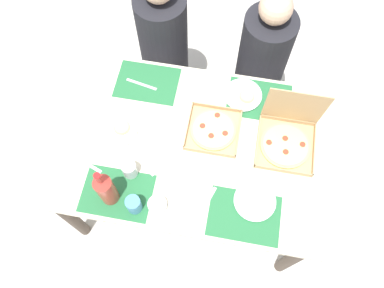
{
  "coord_description": "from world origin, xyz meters",
  "views": [
    {
      "loc": [
        0.15,
        -0.85,
        2.67
      ],
      "look_at": [
        0.0,
        0.0,
        0.77
      ],
      "focal_mm": 36.24,
      "sensor_mm": 36.0,
      "label": 1
    }
  ],
  "objects_px": {
    "pizza_box_corner_left": "(213,130)",
    "diner_left_seat": "(164,51)",
    "plate_near_left": "(255,201)",
    "soda_bottle": "(106,189)",
    "plate_near_right": "(118,129)",
    "diner_right_seat": "(260,67)",
    "condiment_bowl": "(157,205)",
    "plate_far_right": "(243,95)",
    "cup_dark": "(130,169)",
    "cup_red": "(134,205)",
    "pizza_box_edge_far": "(287,137)"
  },
  "relations": [
    {
      "from": "pizza_box_edge_far",
      "to": "cup_dark",
      "type": "relative_size",
      "value": 3.48
    },
    {
      "from": "pizza_box_edge_far",
      "to": "plate_near_right",
      "type": "distance_m",
      "value": 0.92
    },
    {
      "from": "pizza_box_corner_left",
      "to": "diner_left_seat",
      "type": "xyz_separation_m",
      "value": [
        -0.43,
        0.65,
        -0.24
      ]
    },
    {
      "from": "plate_near_right",
      "to": "diner_left_seat",
      "type": "bearing_deg",
      "value": 83.3
    },
    {
      "from": "pizza_box_corner_left",
      "to": "condiment_bowl",
      "type": "distance_m",
      "value": 0.51
    },
    {
      "from": "pizza_box_corner_left",
      "to": "plate_near_right",
      "type": "bearing_deg",
      "value": -170.2
    },
    {
      "from": "plate_near_left",
      "to": "diner_right_seat",
      "type": "distance_m",
      "value": 1.04
    },
    {
      "from": "soda_bottle",
      "to": "pizza_box_corner_left",
      "type": "bearing_deg",
      "value": 45.64
    },
    {
      "from": "cup_dark",
      "to": "condiment_bowl",
      "type": "bearing_deg",
      "value": -40.16
    },
    {
      "from": "pizza_box_edge_far",
      "to": "cup_red",
      "type": "bearing_deg",
      "value": -144.7
    },
    {
      "from": "plate_near_left",
      "to": "pizza_box_edge_far",
      "type": "bearing_deg",
      "value": 71.09
    },
    {
      "from": "pizza_box_edge_far",
      "to": "diner_right_seat",
      "type": "xyz_separation_m",
      "value": [
        -0.17,
        0.64,
        -0.3
      ]
    },
    {
      "from": "cup_dark",
      "to": "plate_near_left",
      "type": "bearing_deg",
      "value": -3.42
    },
    {
      "from": "plate_far_right",
      "to": "pizza_box_corner_left",
      "type": "bearing_deg",
      "value": -118.16
    },
    {
      "from": "pizza_box_corner_left",
      "to": "diner_right_seat",
      "type": "distance_m",
      "value": 0.74
    },
    {
      "from": "soda_bottle",
      "to": "cup_dark",
      "type": "xyz_separation_m",
      "value": [
        0.07,
        0.15,
        -0.08
      ]
    },
    {
      "from": "pizza_box_corner_left",
      "to": "pizza_box_edge_far",
      "type": "xyz_separation_m",
      "value": [
        0.4,
        0.01,
        0.04
      ]
    },
    {
      "from": "plate_near_right",
      "to": "plate_far_right",
      "type": "bearing_deg",
      "value": 27.62
    },
    {
      "from": "plate_far_right",
      "to": "cup_red",
      "type": "relative_size",
      "value": 2.02
    },
    {
      "from": "pizza_box_corner_left",
      "to": "diner_left_seat",
      "type": "relative_size",
      "value": 0.24
    },
    {
      "from": "cup_red",
      "to": "condiment_bowl",
      "type": "xyz_separation_m",
      "value": [
        0.11,
        0.03,
        -0.04
      ]
    },
    {
      "from": "plate_far_right",
      "to": "cup_dark",
      "type": "height_order",
      "value": "cup_dark"
    },
    {
      "from": "plate_near_left",
      "to": "cup_dark",
      "type": "distance_m",
      "value": 0.66
    },
    {
      "from": "plate_near_left",
      "to": "pizza_box_corner_left",
      "type": "bearing_deg",
      "value": 127.08
    },
    {
      "from": "plate_far_right",
      "to": "condiment_bowl",
      "type": "distance_m",
      "value": 0.79
    },
    {
      "from": "cup_red",
      "to": "diner_right_seat",
      "type": "distance_m",
      "value": 1.31
    },
    {
      "from": "plate_near_right",
      "to": "plate_far_right",
      "type": "height_order",
      "value": "same"
    },
    {
      "from": "pizza_box_edge_far",
      "to": "soda_bottle",
      "type": "distance_m",
      "value": 0.98
    },
    {
      "from": "plate_near_left",
      "to": "plate_far_right",
      "type": "bearing_deg",
      "value": 102.61
    },
    {
      "from": "pizza_box_edge_far",
      "to": "diner_right_seat",
      "type": "height_order",
      "value": "diner_right_seat"
    },
    {
      "from": "condiment_bowl",
      "to": "diner_right_seat",
      "type": "bearing_deg",
      "value": 68.72
    },
    {
      "from": "pizza_box_edge_far",
      "to": "condiment_bowl",
      "type": "height_order",
      "value": "pizza_box_edge_far"
    },
    {
      "from": "soda_bottle",
      "to": "diner_left_seat",
      "type": "xyz_separation_m",
      "value": [
        0.03,
        1.12,
        -0.36
      ]
    },
    {
      "from": "cup_red",
      "to": "soda_bottle",
      "type": "bearing_deg",
      "value": 167.0
    },
    {
      "from": "pizza_box_edge_far",
      "to": "condiment_bowl",
      "type": "bearing_deg",
      "value": -141.67
    },
    {
      "from": "pizza_box_corner_left",
      "to": "plate_near_left",
      "type": "height_order",
      "value": "pizza_box_corner_left"
    },
    {
      "from": "plate_far_right",
      "to": "diner_left_seat",
      "type": "bearing_deg",
      "value": 144.41
    },
    {
      "from": "pizza_box_edge_far",
      "to": "plate_near_right",
      "type": "xyz_separation_m",
      "value": [
        -0.91,
        -0.1,
        -0.04
      ]
    },
    {
      "from": "plate_near_left",
      "to": "diner_left_seat",
      "type": "distance_m",
      "value": 1.25
    },
    {
      "from": "pizza_box_corner_left",
      "to": "cup_dark",
      "type": "bearing_deg",
      "value": -140.43
    },
    {
      "from": "plate_far_right",
      "to": "soda_bottle",
      "type": "xyz_separation_m",
      "value": [
        -0.59,
        -0.71,
        0.12
      ]
    },
    {
      "from": "plate_near_right",
      "to": "soda_bottle",
      "type": "height_order",
      "value": "soda_bottle"
    },
    {
      "from": "pizza_box_corner_left",
      "to": "condiment_bowl",
      "type": "height_order",
      "value": "condiment_bowl"
    },
    {
      "from": "plate_near_right",
      "to": "plate_near_left",
      "type": "relative_size",
      "value": 1.05
    },
    {
      "from": "plate_far_right",
      "to": "diner_right_seat",
      "type": "xyz_separation_m",
      "value": [
        0.09,
        0.4,
        -0.26
      ]
    },
    {
      "from": "pizza_box_edge_far",
      "to": "soda_bottle",
      "type": "relative_size",
      "value": 1.06
    },
    {
      "from": "soda_bottle",
      "to": "diner_right_seat",
      "type": "xyz_separation_m",
      "value": [
        0.68,
        1.12,
        -0.38
      ]
    },
    {
      "from": "diner_right_seat",
      "to": "diner_left_seat",
      "type": "bearing_deg",
      "value": 180.0
    },
    {
      "from": "cup_red",
      "to": "condiment_bowl",
      "type": "height_order",
      "value": "cup_red"
    },
    {
      "from": "condiment_bowl",
      "to": "diner_right_seat",
      "type": "height_order",
      "value": "diner_right_seat"
    }
  ]
}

